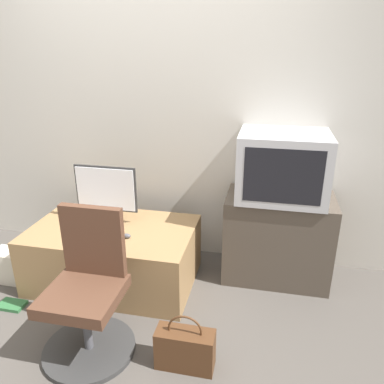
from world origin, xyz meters
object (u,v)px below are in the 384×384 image
Objects in this scene: cardboard_box_lower at (12,266)px; keyboard at (93,232)px; main_monitor at (106,195)px; crt_tv at (282,165)px; office_chair at (88,298)px; mouse at (127,236)px; handbag at (185,348)px; book at (12,305)px.

keyboard is at bearing 5.08° from cardboard_box_lower.
main_monitor is 0.30m from keyboard.
crt_tv reaches higher than office_chair.
keyboard is 0.26m from mouse.
handbag reaches higher than cardboard_box_lower.
keyboard is at bearing 143.35° from handbag.
crt_tv is (1.26, 0.22, 0.24)m from main_monitor.
office_chair reaches higher than keyboard.
handbag is (0.55, -0.59, -0.34)m from mouse.
mouse is 1.20m from crt_tv.
cardboard_box_lower is 1.43× the size of book.
office_chair is at bearing -136.59° from crt_tv.
main_monitor is 0.38m from mouse.
book is at bearing 169.01° from handbag.
keyboard is 0.75m from book.
mouse reaches higher than cardboard_box_lower.
cardboard_box_lower is 1.58m from handbag.
main_monitor is 1.28× the size of keyboard.
mouse is 0.56m from office_chair.
main_monitor is 1.30m from crt_tv.
office_chair is at bearing -75.18° from main_monitor.
main_monitor is 8.28× the size of mouse.
crt_tv is at bearing 18.74° from keyboard.
crt_tv is at bearing 43.41° from office_chair.
cardboard_box_lower reaches higher than book.
book is at bearing 163.46° from office_chair.
office_chair is 1.06m from cardboard_box_lower.
crt_tv is 2.17m from cardboard_box_lower.
main_monitor is 1.25m from handbag.
office_chair reaches higher than book.
book is at bearing -144.37° from keyboard.
cardboard_box_lower is (-0.94, -0.05, -0.34)m from mouse.
crt_tv reaches higher than cardboard_box_lower.
mouse reaches higher than keyboard.
crt_tv is 1.38m from handbag.
mouse is at bearing -3.23° from keyboard.
book is (-0.75, -0.34, -0.45)m from mouse.
main_monitor reaches higher than cardboard_box_lower.
main_monitor reaches higher than office_chair.
main_monitor is 2.63× the size of book.
keyboard is 6.44× the size of mouse.
crt_tv reaches higher than keyboard.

